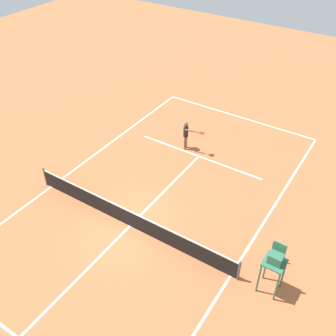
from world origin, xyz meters
name	(u,v)px	position (x,y,z in m)	size (l,w,h in m)	color
ground_plane	(130,226)	(0.00, 0.00, 0.00)	(60.00, 60.00, 0.00)	#B76038
court_lines	(130,226)	(0.00, 0.00, 0.00)	(10.14, 23.20, 0.01)	white
tennis_net	(129,218)	(0.00, 0.00, 0.50)	(10.74, 0.10, 1.07)	#4C4C51
player_serving	(187,133)	(1.00, -6.63, 1.04)	(1.32, 0.45, 1.74)	brown
tennis_ball	(198,171)	(-0.61, -5.13, 0.03)	(0.07, 0.07, 0.07)	#CCE033
umpire_chair	(275,261)	(-6.48, -0.27, 1.61)	(0.80, 0.80, 2.41)	#2D6B4C
courtside_chair_mid	(275,253)	(-6.20, -1.58, 0.53)	(0.44, 0.46, 0.95)	#262626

